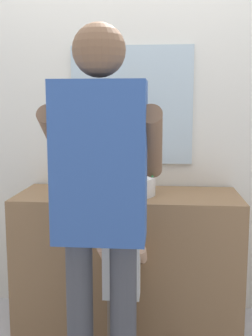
% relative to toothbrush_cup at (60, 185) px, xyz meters
% --- Properties ---
extents(back_wall, '(4.40, 0.10, 2.70)m').
position_rel_toothbrush_cup_xyz_m(back_wall, '(0.41, 0.35, 0.44)').
color(back_wall, silver).
rests_on(back_wall, ground).
extents(vanity_cabinet, '(1.35, 0.54, 0.85)m').
position_rel_toothbrush_cup_xyz_m(vanity_cabinet, '(0.41, 0.04, -0.48)').
color(vanity_cabinet, olive).
rests_on(vanity_cabinet, ground).
extents(sink_basin, '(0.33, 0.33, 0.11)m').
position_rel_toothbrush_cup_xyz_m(sink_basin, '(0.41, 0.02, 0.00)').
color(sink_basin, white).
rests_on(sink_basin, vanity_cabinet).
extents(faucet, '(0.18, 0.14, 0.18)m').
position_rel_toothbrush_cup_xyz_m(faucet, '(0.41, 0.22, 0.03)').
color(faucet, '#B7BABF').
rests_on(faucet, vanity_cabinet).
extents(toothbrush_cup, '(0.07, 0.07, 0.21)m').
position_rel_toothbrush_cup_xyz_m(toothbrush_cup, '(0.00, 0.00, 0.00)').
color(toothbrush_cup, '#4C8EB2').
rests_on(toothbrush_cup, vanity_cabinet).
extents(child_toddler, '(0.26, 0.26, 0.84)m').
position_rel_toothbrush_cup_xyz_m(child_toddler, '(0.41, -0.37, -0.41)').
color(child_toddler, '#6B5B4C').
rests_on(child_toddler, ground).
extents(adult_parent, '(0.53, 0.56, 1.72)m').
position_rel_toothbrush_cup_xyz_m(adult_parent, '(0.35, -0.66, 0.13)').
color(adult_parent, '#47474C').
rests_on(adult_parent, ground).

